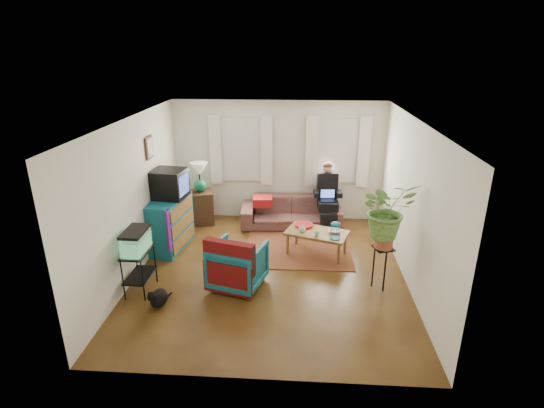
# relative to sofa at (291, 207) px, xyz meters

# --- Properties ---
(floor) EXTENTS (4.50, 5.00, 0.01)m
(floor) POSITION_rel_sofa_xyz_m (-0.30, -2.05, -0.41)
(floor) COLOR #4F2B14
(floor) RESTS_ON ground
(ceiling) EXTENTS (4.50, 5.00, 0.01)m
(ceiling) POSITION_rel_sofa_xyz_m (-0.30, -2.05, 2.19)
(ceiling) COLOR white
(ceiling) RESTS_ON wall_back
(wall_back) EXTENTS (4.50, 0.01, 2.60)m
(wall_back) POSITION_rel_sofa_xyz_m (-0.30, 0.45, 0.89)
(wall_back) COLOR silver
(wall_back) RESTS_ON floor
(wall_front) EXTENTS (4.50, 0.01, 2.60)m
(wall_front) POSITION_rel_sofa_xyz_m (-0.30, -4.55, 0.89)
(wall_front) COLOR silver
(wall_front) RESTS_ON floor
(wall_left) EXTENTS (0.01, 5.00, 2.60)m
(wall_left) POSITION_rel_sofa_xyz_m (-2.55, -2.05, 0.89)
(wall_left) COLOR silver
(wall_left) RESTS_ON floor
(wall_right) EXTENTS (0.01, 5.00, 2.60)m
(wall_right) POSITION_rel_sofa_xyz_m (1.95, -2.05, 0.89)
(wall_right) COLOR silver
(wall_right) RESTS_ON floor
(window_left) EXTENTS (1.08, 0.04, 1.38)m
(window_left) POSITION_rel_sofa_xyz_m (-1.10, 0.43, 1.14)
(window_left) COLOR white
(window_left) RESTS_ON wall_back
(window_right) EXTENTS (1.08, 0.04, 1.38)m
(window_right) POSITION_rel_sofa_xyz_m (0.95, 0.43, 1.14)
(window_right) COLOR white
(window_right) RESTS_ON wall_back
(curtains_left) EXTENTS (1.36, 0.06, 1.50)m
(curtains_left) POSITION_rel_sofa_xyz_m (-1.10, 0.35, 1.14)
(curtains_left) COLOR white
(curtains_left) RESTS_ON wall_back
(curtains_right) EXTENTS (1.36, 0.06, 1.50)m
(curtains_right) POSITION_rel_sofa_xyz_m (0.95, 0.35, 1.14)
(curtains_right) COLOR white
(curtains_right) RESTS_ON wall_back
(picture_frame) EXTENTS (0.04, 0.32, 0.40)m
(picture_frame) POSITION_rel_sofa_xyz_m (-2.51, -1.20, 1.54)
(picture_frame) COLOR #3D2616
(picture_frame) RESTS_ON wall_left
(area_rug) EXTENTS (2.01, 1.61, 0.01)m
(area_rug) POSITION_rel_sofa_xyz_m (0.17, -1.17, -0.41)
(area_rug) COLOR brown
(area_rug) RESTS_ON floor
(sofa) EXTENTS (2.16, 0.96, 0.83)m
(sofa) POSITION_rel_sofa_xyz_m (0.00, 0.00, 0.00)
(sofa) COLOR brown
(sofa) RESTS_ON floor
(seated_person) EXTENTS (0.57, 0.68, 1.26)m
(seated_person) POSITION_rel_sofa_xyz_m (0.76, 0.05, 0.22)
(seated_person) COLOR black
(seated_person) RESTS_ON sofa
(side_table) EXTENTS (0.61, 0.61, 0.71)m
(side_table) POSITION_rel_sofa_xyz_m (-1.95, 0.02, -0.06)
(side_table) COLOR #3F2B17
(side_table) RESTS_ON floor
(table_lamp) EXTENTS (0.46, 0.46, 0.65)m
(table_lamp) POSITION_rel_sofa_xyz_m (-1.95, 0.02, 0.60)
(table_lamp) COLOR white
(table_lamp) RESTS_ON side_table
(dresser) EXTENTS (0.70, 1.17, 0.99)m
(dresser) POSITION_rel_sofa_xyz_m (-2.29, -1.22, 0.08)
(dresser) COLOR #105462
(dresser) RESTS_ON floor
(crt_tv) EXTENTS (0.68, 0.63, 0.53)m
(crt_tv) POSITION_rel_sofa_xyz_m (-2.25, -1.11, 0.84)
(crt_tv) COLOR black
(crt_tv) RESTS_ON dresser
(aquarium_stand) EXTENTS (0.36, 0.63, 0.70)m
(aquarium_stand) POSITION_rel_sofa_xyz_m (-2.30, -2.78, -0.07)
(aquarium_stand) COLOR black
(aquarium_stand) RESTS_ON floor
(aquarium) EXTENTS (0.32, 0.57, 0.37)m
(aquarium) POSITION_rel_sofa_xyz_m (-2.30, -2.78, 0.46)
(aquarium) COLOR #7FD899
(aquarium) RESTS_ON aquarium_stand
(black_cat) EXTENTS (0.34, 0.44, 0.33)m
(black_cat) POSITION_rel_sofa_xyz_m (-1.89, -3.17, -0.25)
(black_cat) COLOR black
(black_cat) RESTS_ON floor
(armchair) EXTENTS (0.96, 0.93, 0.81)m
(armchair) POSITION_rel_sofa_xyz_m (-0.79, -2.50, -0.01)
(armchair) COLOR #136E72
(armchair) RESTS_ON floor
(serape_throw) EXTENTS (0.83, 0.41, 0.67)m
(serape_throw) POSITION_rel_sofa_xyz_m (-0.88, -2.80, 0.16)
(serape_throw) COLOR #9E0A0A
(serape_throw) RESTS_ON armchair
(coffee_table) EXTENTS (1.24, 0.94, 0.46)m
(coffee_table) POSITION_rel_sofa_xyz_m (0.51, -1.33, -0.18)
(coffee_table) COLOR brown
(coffee_table) RESTS_ON floor
(cup_a) EXTENTS (0.16, 0.16, 0.10)m
(cup_a) POSITION_rel_sofa_xyz_m (0.24, -1.34, 0.09)
(cup_a) COLOR white
(cup_a) RESTS_ON coffee_table
(cup_b) EXTENTS (0.13, 0.13, 0.09)m
(cup_b) POSITION_rel_sofa_xyz_m (0.49, -1.52, 0.09)
(cup_b) COLOR beige
(cup_b) RESTS_ON coffee_table
(bowl) EXTENTS (0.28, 0.28, 0.05)m
(bowl) POSITION_rel_sofa_xyz_m (0.82, -1.34, 0.07)
(bowl) COLOR white
(bowl) RESTS_ON coffee_table
(snack_tray) EXTENTS (0.44, 0.44, 0.04)m
(snack_tray) POSITION_rel_sofa_xyz_m (0.27, -1.09, 0.06)
(snack_tray) COLOR #B21414
(snack_tray) RESTS_ON coffee_table
(birdcage) EXTENTS (0.23, 0.23, 0.32)m
(birdcage) POSITION_rel_sofa_xyz_m (0.81, -1.60, 0.20)
(birdcage) COLOR #115B6B
(birdcage) RESTS_ON coffee_table
(plant_stand) EXTENTS (0.38, 0.38, 0.71)m
(plant_stand) POSITION_rel_sofa_xyz_m (1.49, -2.42, -0.06)
(plant_stand) COLOR black
(plant_stand) RESTS_ON floor
(potted_plant) EXTENTS (0.99, 0.92, 0.90)m
(potted_plant) POSITION_rel_sofa_xyz_m (1.49, -2.42, 0.79)
(potted_plant) COLOR #599947
(potted_plant) RESTS_ON plant_stand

